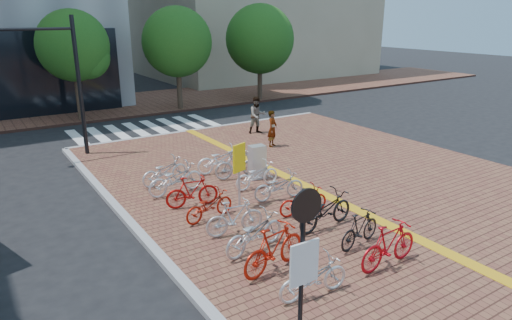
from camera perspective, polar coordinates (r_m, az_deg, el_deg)
ground at (r=12.92m, az=6.59°, el=-9.05°), size 120.00×120.00×0.00m
kerb_north at (r=23.98m, az=-6.21°, el=3.86°), size 14.00×0.25×0.15m
far_sidewalk at (r=31.24m, az=-18.83°, el=6.28°), size 70.00×8.00×0.15m
crosswalk at (r=24.83m, az=-13.48°, el=3.79°), size 7.50×4.00×0.01m
street_trees at (r=29.13m, az=-7.86°, el=14.28°), size 16.20×4.60×6.35m
bike_0 at (r=9.85m, az=7.17°, el=-14.38°), size 1.71×0.73×0.87m
bike_1 at (r=10.59m, az=2.28°, el=-10.96°), size 1.95×0.87×1.13m
bike_2 at (r=11.43m, az=-0.21°, el=-9.08°), size 1.95×0.98×0.98m
bike_3 at (r=12.25m, az=-2.68°, el=-7.19°), size 1.68×0.71×0.98m
bike_4 at (r=13.20m, az=-5.87°, el=-5.65°), size 1.70×0.84×0.85m
bike_5 at (r=14.08m, az=-7.99°, el=-3.92°), size 1.70×0.76×0.99m
bike_6 at (r=15.17m, az=-10.02°, el=-2.33°), size 1.99×0.82×1.02m
bike_7 at (r=16.13m, az=-11.35°, el=-1.34°), size 1.86×0.92×0.93m
bike_8 at (r=11.19m, az=16.29°, el=-10.15°), size 1.85×0.58×1.10m
bike_9 at (r=11.98m, az=12.86°, el=-8.38°), size 1.60×0.71×0.93m
bike_10 at (r=12.75m, az=8.66°, el=-6.24°), size 2.00×0.85×1.02m
bike_11 at (r=13.54m, az=5.93°, el=-5.06°), size 1.66×0.73×0.84m
bike_12 at (r=14.51m, az=2.87°, el=-3.26°), size 1.79×0.88×0.90m
bike_13 at (r=15.47m, az=0.10°, el=-1.88°), size 1.73×0.67×0.90m
bike_14 at (r=16.35m, az=-2.31°, el=-0.53°), size 1.79×0.73×1.04m
bike_15 at (r=17.02m, az=-4.40°, el=0.10°), size 1.95×0.81×1.00m
pedestrian_a at (r=20.26m, az=2.07°, el=3.94°), size 0.71×0.65×1.62m
pedestrian_b at (r=22.53m, az=0.16°, el=5.63°), size 0.99×0.84×1.81m
utility_box at (r=16.29m, az=0.14°, el=-0.25°), size 0.60×0.46×1.22m
yellow_sign at (r=13.67m, az=-2.07°, el=-0.45°), size 0.53×0.23×1.99m
notice_sign at (r=7.58m, az=5.98°, el=-11.58°), size 0.57×0.13×3.10m
traffic_light_pole at (r=19.77m, az=-25.26°, el=11.00°), size 3.02×1.17×5.63m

